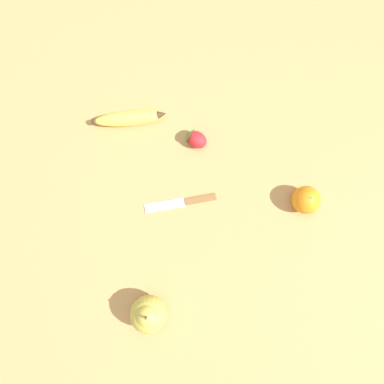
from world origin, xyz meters
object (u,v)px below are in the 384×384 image
pear (148,314)px  orange (306,200)px  strawberry (196,139)px  banana (130,118)px  paring_knife (183,202)px

pear → orange: bearing=-7.8°
orange → strawberry: 0.30m
banana → strawberry: size_ratio=2.63×
strawberry → paring_knife: bearing=111.9°
pear → strawberry: (0.36, 0.23, -0.03)m
pear → paring_knife: (0.23, 0.14, -0.04)m
orange → paring_knife: (-0.21, 0.20, -0.03)m
pear → paring_knife: bearing=30.9°
pear → paring_knife: pear is taller
pear → strawberry: size_ratio=1.63×
banana → pear: 0.47m
paring_knife → pear: bearing=153.7°
strawberry → paring_knife: (-0.13, -0.09, -0.02)m
strawberry → paring_knife: strawberry is taller
orange → paring_knife: orange is taller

